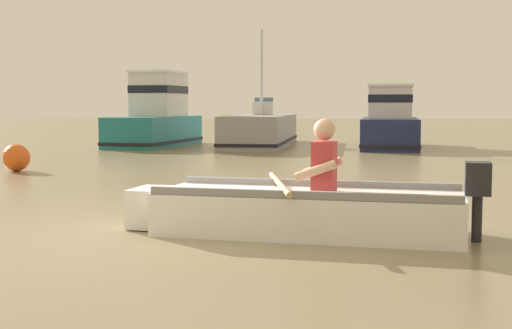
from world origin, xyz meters
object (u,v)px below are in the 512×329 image
object	(u,v)px
rowboat_with_person	(303,210)
moored_boat_grey	(261,131)
moored_boat_navy	(390,124)
moored_boat_teal	(156,118)
mooring_buoy	(16,158)

from	to	relation	value
rowboat_with_person	moored_boat_grey	world-z (taller)	moored_boat_grey
moored_boat_grey	rowboat_with_person	bearing A→B (deg)	-84.39
moored_boat_grey	moored_boat_navy	xyz separation A→B (m)	(4.08, -0.81, 0.25)
moored_boat_teal	moored_boat_navy	distance (m)	7.45
moored_boat_grey	mooring_buoy	bearing A→B (deg)	-114.12
rowboat_with_person	moored_boat_grey	bearing A→B (deg)	95.61
rowboat_with_person	moored_boat_navy	distance (m)	15.42
rowboat_with_person	moored_boat_teal	size ratio (longest dim) A/B	0.78
moored_boat_grey	mooring_buoy	distance (m)	10.37
moored_boat_navy	mooring_buoy	bearing A→B (deg)	-133.85
moored_boat_teal	moored_boat_grey	xyz separation A→B (m)	(3.37, 0.45, -0.41)
moored_boat_teal	rowboat_with_person	bearing A→B (deg)	-72.39
moored_boat_navy	rowboat_with_person	bearing A→B (deg)	-99.35
moored_boat_teal	moored_boat_navy	world-z (taller)	moored_boat_teal
rowboat_with_person	moored_boat_navy	size ratio (longest dim) A/B	0.76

